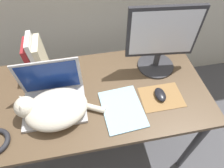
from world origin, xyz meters
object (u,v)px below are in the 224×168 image
laptop (54,98)px  external_monitor (161,40)px  cat (53,108)px  computer_mouse (160,95)px  notepad (122,109)px  book_row (36,58)px

laptop → external_monitor: (0.63, 0.17, 0.16)m
cat → computer_mouse: bearing=0.9°
computer_mouse → notepad: 0.23m
computer_mouse → book_row: (-0.66, 0.32, 0.10)m
notepad → cat: bearing=174.4°
external_monitor → book_row: size_ratio=1.59×
computer_mouse → notepad: bearing=-169.1°
cat → external_monitor: external_monitor is taller
laptop → notepad: laptop is taller
external_monitor → cat: bearing=-159.0°
laptop → external_monitor: 0.67m
book_row → notepad: bearing=-39.9°
book_row → computer_mouse: bearing=-25.9°
laptop → book_row: size_ratio=1.26×
book_row → cat: bearing=-75.9°
cat → computer_mouse: 0.58m
external_monitor → computer_mouse: bearing=-102.8°
cat → external_monitor: bearing=21.0°
laptop → cat: 0.07m
laptop → cat: (0.00, -0.07, 0.01)m
computer_mouse → book_row: bearing=154.1°
external_monitor → notepad: bearing=-135.1°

